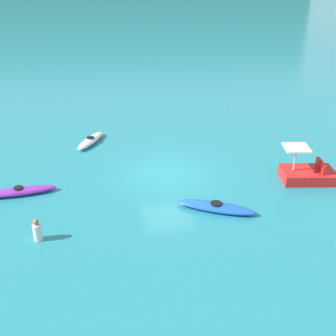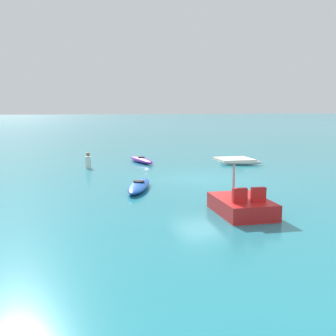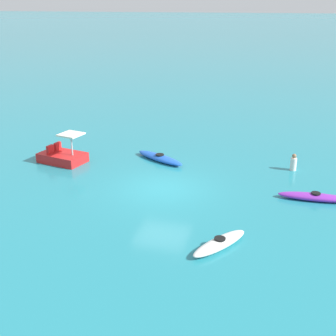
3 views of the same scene
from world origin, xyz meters
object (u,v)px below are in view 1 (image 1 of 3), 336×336
object	(u,v)px
kayak_blue	(216,207)
kayak_purple	(19,191)
person_near_shore	(37,231)
pedal_boat_red	(307,173)
kayak_white	(91,141)

from	to	relation	value
kayak_blue	kayak_purple	bearing A→B (deg)	158.85
kayak_blue	person_near_shore	xyz separation A→B (m)	(-7.00, -0.46, 0.22)
pedal_boat_red	kayak_white	bearing A→B (deg)	145.83
kayak_white	kayak_purple	world-z (taller)	same
kayak_purple	person_near_shore	size ratio (longest dim) A/B	3.65
kayak_white	pedal_boat_red	bearing A→B (deg)	-34.17
kayak_blue	person_near_shore	distance (m)	7.02
pedal_boat_red	person_near_shore	distance (m)	12.15
kayak_purple	person_near_shore	xyz separation A→B (m)	(1.00, -3.56, 0.22)
person_near_shore	pedal_boat_red	bearing A→B (deg)	9.77
kayak_purple	person_near_shore	distance (m)	3.70
kayak_purple	kayak_blue	bearing A→B (deg)	-21.15
kayak_purple	kayak_blue	xyz separation A→B (m)	(8.00, -3.10, 0.00)
kayak_blue	person_near_shore	size ratio (longest dim) A/B	3.64
kayak_blue	pedal_boat_red	world-z (taller)	pedal_boat_red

